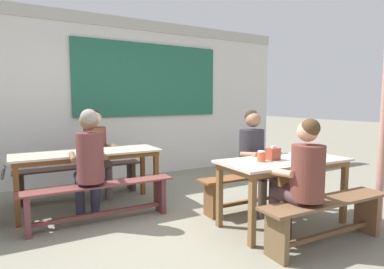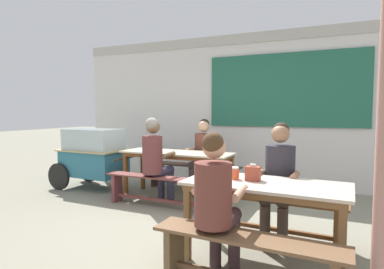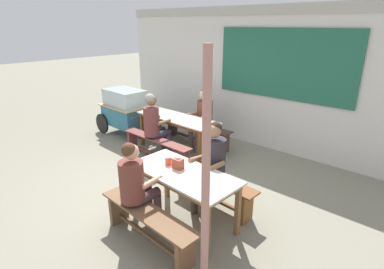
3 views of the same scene
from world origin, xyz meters
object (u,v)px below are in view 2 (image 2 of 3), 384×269
object	(u,v)px
dining_table_near	(265,191)
condiment_jar	(235,173)
dining_table_far	(177,156)
bench_far_front	(158,188)
person_right_near_table	(279,175)
bench_far_back	(193,173)
wooden_support_post	(382,145)
food_cart	(93,154)
person_left_back_turned	(155,156)
tissue_box	(253,173)
bench_near_back	(278,212)
bench_near_front	(246,255)
person_center_facing	(203,150)
person_near_front	(216,197)

from	to	relation	value
dining_table_near	condiment_jar	world-z (taller)	condiment_jar
dining_table_far	bench_far_front	bearing A→B (deg)	-90.93
person_right_near_table	bench_far_back	bearing A→B (deg)	135.59
wooden_support_post	food_cart	bearing A→B (deg)	152.35
wooden_support_post	bench_far_back	bearing A→B (deg)	132.06
dining_table_far	person_left_back_turned	bearing A→B (deg)	-101.15
dining_table_far	tissue_box	world-z (taller)	tissue_box
bench_near_back	tissue_box	bearing A→B (deg)	-105.20
bench_near_front	person_center_facing	world-z (taller)	person_center_facing
wooden_support_post	bench_near_back	bearing A→B (deg)	124.76
bench_near_front	tissue_box	bearing A→B (deg)	99.23
condiment_jar	person_right_near_table	bearing A→B (deg)	55.38
food_cart	person_right_near_table	size ratio (longest dim) A/B	1.15
bench_near_front	person_left_back_turned	size ratio (longest dim) A/B	1.15
person_left_back_turned	bench_near_front	bearing A→B (deg)	-43.79
dining_table_near	tissue_box	xyz separation A→B (m)	(-0.13, 0.04, 0.15)
bench_near_front	person_near_front	bearing A→B (deg)	164.13
condiment_jar	wooden_support_post	size ratio (longest dim) A/B	0.05
wooden_support_post	bench_far_front	bearing A→B (deg)	147.07
person_right_near_table	dining_table_near	bearing A→B (deg)	-94.26
bench_far_back	tissue_box	xyz separation A→B (m)	(1.67, -2.30, 0.54)
food_cart	person_left_back_turned	world-z (taller)	person_left_back_turned
bench_far_back	person_center_facing	bearing A→B (deg)	-17.31
dining_table_near	food_cart	size ratio (longest dim) A/B	1.01
food_cart	bench_far_back	bearing A→B (deg)	20.32
tissue_box	condiment_jar	world-z (taller)	tissue_box
bench_near_front	wooden_support_post	size ratio (longest dim) A/B	0.63
bench_far_front	bench_near_front	world-z (taller)	same
tissue_box	condiment_jar	distance (m)	0.18
bench_far_back	bench_far_front	size ratio (longest dim) A/B	1.02
bench_far_back	person_near_front	xyz separation A→B (m)	(1.49, -2.87, 0.42)
person_left_back_turned	person_right_near_table	bearing A→B (deg)	-18.56
bench_near_front	wooden_support_post	bearing A→B (deg)	-0.67
dining_table_far	person_near_front	xyz separation A→B (m)	(1.50, -2.26, 0.03)
food_cart	condiment_jar	world-z (taller)	food_cart
bench_far_front	person_left_back_turned	distance (m)	0.48
bench_near_back	person_right_near_table	world-z (taller)	person_right_near_table
bench_far_back	person_center_facing	xyz separation A→B (m)	(0.23, -0.07, 0.44)
bench_far_front	food_cart	size ratio (longest dim) A/B	1.17
dining_table_far	tissue_box	distance (m)	2.39
bench_far_back	bench_near_back	size ratio (longest dim) A/B	1.24
bench_near_front	person_left_back_turned	xyz separation A→B (m)	(-1.89, 1.81, 0.45)
person_near_front	condiment_jar	world-z (taller)	person_near_front
bench_near_front	wooden_support_post	distance (m)	1.28
person_left_back_turned	person_center_facing	bearing A→B (deg)	72.15
condiment_jar	bench_far_back	bearing A→B (deg)	122.72
food_cart	bench_near_front	bearing A→B (deg)	-33.24
bench_far_back	person_left_back_turned	distance (m)	1.24
dining_table_near	condiment_jar	distance (m)	0.34
bench_far_back	person_near_front	size ratio (longest dim) A/B	1.42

